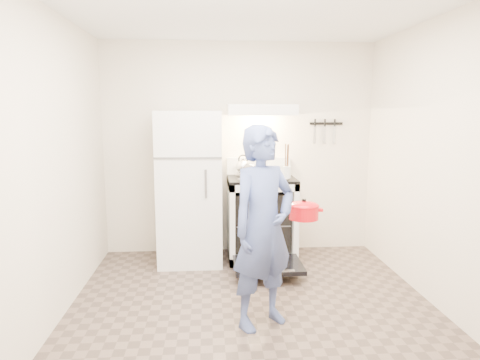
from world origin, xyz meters
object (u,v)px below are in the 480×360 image
object	(u,v)px
stove_body	(261,219)
dutch_oven	(304,212)
tea_kettle	(243,166)
person	(263,228)
refrigerator	(190,187)

from	to	relation	value
stove_body	dutch_oven	world-z (taller)	dutch_oven
tea_kettle	person	xyz separation A→B (m)	(0.02, -1.68, -0.28)
dutch_oven	refrigerator	bearing A→B (deg)	130.35
refrigerator	stove_body	size ratio (longest dim) A/B	1.85
refrigerator	tea_kettle	world-z (taller)	refrigerator
refrigerator	tea_kettle	size ratio (longest dim) A/B	6.78
person	stove_body	bearing A→B (deg)	51.62
stove_body	person	xyz separation A→B (m)	(-0.18, -1.58, 0.34)
dutch_oven	tea_kettle	bearing A→B (deg)	107.35
tea_kettle	person	distance (m)	1.70
tea_kettle	dutch_oven	distance (m)	1.42
person	dutch_oven	bearing A→B (deg)	9.09
tea_kettle	dutch_oven	xyz separation A→B (m)	(0.42, -1.33, -0.24)
person	dutch_oven	world-z (taller)	person
tea_kettle	person	size ratio (longest dim) A/B	0.16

